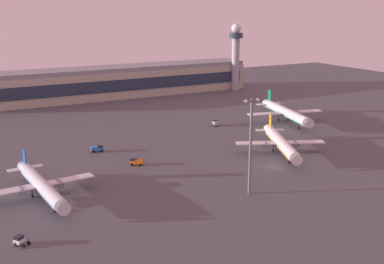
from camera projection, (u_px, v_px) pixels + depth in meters
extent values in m
plane|color=#4C4C51|center=(272.00, 167.00, 147.97)|extent=(416.00, 416.00, 0.00)
cube|color=#B2AD99|center=(119.00, 84.00, 262.08)|extent=(149.84, 22.00, 14.00)
cube|color=#263347|center=(126.00, 85.00, 252.37)|extent=(143.84, 0.40, 6.16)
cube|color=gray|center=(118.00, 69.00, 259.98)|extent=(149.84, 19.80, 2.40)
cylinder|color=#A8A8B2|center=(235.00, 64.00, 280.31)|extent=(4.40, 4.40, 30.20)
cylinder|color=#2D3847|center=(236.00, 35.00, 276.06)|extent=(8.00, 8.00, 3.00)
sphere|color=silver|center=(236.00, 28.00, 275.03)|extent=(5.60, 5.60, 5.60)
cylinder|color=silver|center=(41.00, 185.00, 123.00)|extent=(6.08, 32.03, 3.36)
cone|color=silver|center=(63.00, 208.00, 109.25)|extent=(3.37, 2.39, 3.19)
cone|color=silver|center=(24.00, 167.00, 136.89)|extent=(3.23, 2.73, 3.03)
cube|color=silver|center=(40.00, 185.00, 123.76)|extent=(28.52, 5.95, 0.31)
cube|color=silver|center=(25.00, 168.00, 135.48)|extent=(9.88, 2.95, 0.31)
cube|color=#19479E|center=(25.00, 159.00, 134.57)|extent=(0.51, 2.84, 5.75)
cylinder|color=slate|center=(59.00, 183.00, 126.49)|extent=(2.21, 3.34, 1.95)
cylinder|color=slate|center=(21.00, 191.00, 121.34)|extent=(2.21, 3.34, 1.95)
cube|color=#19479E|center=(42.00, 189.00, 123.23)|extent=(5.53, 29.46, 0.32)
cylinder|color=#333338|center=(54.00, 204.00, 115.15)|extent=(0.25, 0.25, 3.14)
cylinder|color=black|center=(55.00, 210.00, 115.56)|extent=(0.44, 1.00, 0.97)
cylinder|color=#333338|center=(47.00, 187.00, 126.22)|extent=(0.25, 0.25, 3.14)
cylinder|color=black|center=(47.00, 192.00, 126.62)|extent=(0.44, 1.00, 0.97)
cylinder|color=#333338|center=(32.00, 190.00, 124.16)|extent=(0.25, 0.25, 3.14)
cylinder|color=black|center=(32.00, 195.00, 124.56)|extent=(0.44, 1.00, 0.97)
cylinder|color=silver|center=(281.00, 143.00, 160.40)|extent=(16.87, 32.14, 3.55)
cone|color=silver|center=(296.00, 159.00, 143.13)|extent=(3.99, 3.41, 3.37)
cone|color=silver|center=(269.00, 129.00, 177.85)|extent=(3.98, 3.68, 3.19)
cube|color=silver|center=(280.00, 142.00, 161.35)|extent=(28.81, 15.53, 0.33)
cube|color=silver|center=(270.00, 130.00, 176.09)|extent=(10.29, 6.21, 0.33)
cube|color=orange|center=(270.00, 123.00, 175.09)|extent=(1.47, 2.84, 6.07)
cylinder|color=slate|center=(295.00, 144.00, 161.89)|extent=(3.24, 3.90, 2.05)
cylinder|color=slate|center=(265.00, 145.00, 161.14)|extent=(3.24, 3.90, 2.05)
cube|color=orange|center=(281.00, 146.00, 160.65)|extent=(15.46, 29.54, 0.34)
cylinder|color=#333338|center=(290.00, 157.00, 150.46)|extent=(0.26, 0.26, 3.31)
cylinder|color=black|center=(289.00, 162.00, 150.89)|extent=(0.76, 1.09, 1.03)
cylinder|color=#333338|center=(285.00, 145.00, 163.22)|extent=(0.26, 0.26, 3.31)
cylinder|color=black|center=(285.00, 150.00, 163.65)|extent=(0.76, 1.09, 1.03)
cylinder|color=#333338|center=(273.00, 146.00, 162.92)|extent=(0.26, 0.26, 3.31)
cylinder|color=black|center=(273.00, 150.00, 163.35)|extent=(0.76, 1.09, 1.03)
cylinder|color=silver|center=(286.00, 113.00, 203.65)|extent=(12.62, 37.19, 3.94)
cone|color=silver|center=(309.00, 123.00, 185.04)|extent=(4.22, 3.30, 3.74)
cone|color=silver|center=(267.00, 104.00, 222.45)|extent=(4.13, 3.66, 3.54)
cube|color=silver|center=(285.00, 113.00, 204.67)|extent=(33.21, 11.84, 0.36)
cube|color=silver|center=(269.00, 104.00, 220.56)|extent=(11.67, 5.10, 0.36)
cube|color=#146B4C|center=(270.00, 97.00, 219.46)|extent=(1.08, 3.30, 6.74)
cylinder|color=slate|center=(297.00, 113.00, 206.25)|extent=(3.10, 4.16, 2.28)
cylinder|color=slate|center=(273.00, 115.00, 203.46)|extent=(3.10, 4.16, 2.28)
cube|color=#146B4C|center=(286.00, 115.00, 203.93)|extent=(11.53, 34.20, 0.37)
cylinder|color=#333338|center=(299.00, 123.00, 192.95)|extent=(0.29, 0.29, 3.68)
cylinder|color=black|center=(299.00, 128.00, 193.42)|extent=(0.67, 1.21, 1.14)
cylinder|color=#333338|center=(288.00, 115.00, 207.10)|extent=(0.29, 0.29, 3.68)
cylinder|color=black|center=(288.00, 119.00, 207.57)|extent=(0.67, 1.21, 1.14)
cylinder|color=#333338|center=(278.00, 116.00, 205.98)|extent=(0.29, 0.29, 3.68)
cylinder|color=black|center=(278.00, 120.00, 206.46)|extent=(0.67, 1.21, 1.14)
cube|color=gray|center=(215.00, 123.00, 199.59)|extent=(2.44, 2.52, 1.10)
cube|color=#1E232D|center=(215.00, 121.00, 199.36)|extent=(2.23, 2.23, 0.70)
cube|color=gray|center=(216.00, 123.00, 197.79)|extent=(2.44, 2.79, 1.40)
cylinder|color=black|center=(213.00, 124.00, 199.80)|extent=(0.51, 0.95, 0.90)
cylinder|color=black|center=(217.00, 124.00, 200.22)|extent=(0.51, 0.95, 0.90)
cylinder|color=black|center=(215.00, 126.00, 197.29)|extent=(0.51, 0.95, 0.90)
cylinder|color=black|center=(218.00, 125.00, 197.70)|extent=(0.51, 0.95, 0.90)
cube|color=#D85919|center=(134.00, 162.00, 149.74)|extent=(2.87, 2.85, 1.10)
cube|color=#1E232D|center=(133.00, 159.00, 149.51)|extent=(2.57, 2.57, 0.70)
cube|color=#D85919|center=(139.00, 162.00, 149.47)|extent=(3.07, 2.96, 1.40)
cylinder|color=black|center=(132.00, 164.00, 149.10)|extent=(0.91, 0.77, 0.90)
cylinder|color=black|center=(133.00, 163.00, 150.73)|extent=(0.91, 0.77, 0.90)
cylinder|color=black|center=(140.00, 165.00, 148.77)|extent=(0.91, 0.77, 0.90)
cylinder|color=black|center=(142.00, 163.00, 150.40)|extent=(0.91, 0.77, 0.90)
cube|color=white|center=(19.00, 241.00, 99.68)|extent=(2.40, 2.36, 0.90)
cube|color=#1E232D|center=(19.00, 237.00, 99.47)|extent=(2.17, 2.12, 0.70)
cylinder|color=black|center=(16.00, 244.00, 99.22)|extent=(0.78, 0.90, 0.90)
cylinder|color=black|center=(21.00, 241.00, 100.54)|extent=(0.78, 0.90, 0.90)
cylinder|color=black|center=(23.00, 246.00, 98.40)|extent=(0.78, 0.90, 0.90)
cylinder|color=black|center=(29.00, 243.00, 99.71)|extent=(0.78, 0.90, 0.90)
cube|color=#3372BF|center=(100.00, 149.00, 163.54)|extent=(2.38, 2.30, 1.10)
cube|color=#1E232D|center=(100.00, 146.00, 163.31)|extent=(2.11, 2.10, 0.70)
cube|color=#3372BF|center=(94.00, 149.00, 162.89)|extent=(2.66, 2.26, 1.40)
cylinder|color=black|center=(101.00, 149.00, 164.55)|extent=(0.94, 0.43, 0.90)
cylinder|color=black|center=(101.00, 151.00, 163.00)|extent=(0.94, 0.43, 0.90)
cylinder|color=black|center=(93.00, 150.00, 163.68)|extent=(0.94, 0.43, 0.90)
cylinder|color=black|center=(93.00, 152.00, 162.13)|extent=(0.94, 0.43, 0.90)
cylinder|color=slate|center=(250.00, 147.00, 123.83)|extent=(0.70, 0.70, 25.72)
cube|color=slate|center=(252.00, 101.00, 120.69)|extent=(4.80, 0.40, 0.40)
sphere|color=#F9EAB2|center=(246.00, 101.00, 119.87)|extent=(0.90, 0.90, 0.90)
sphere|color=#F9EAB2|center=(258.00, 100.00, 121.52)|extent=(0.90, 0.90, 0.90)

